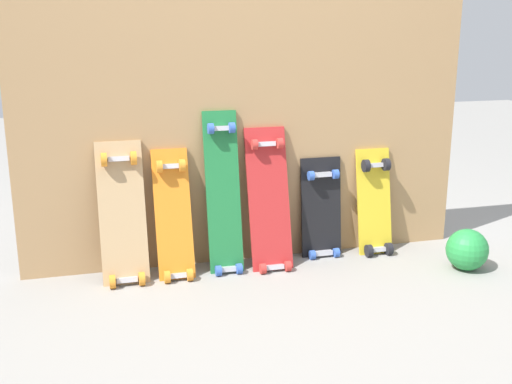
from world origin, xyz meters
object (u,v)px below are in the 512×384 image
Objects in this scene: skateboard_natural at (123,219)px; skateboard_yellow at (375,207)px; skateboard_orange at (174,221)px; skateboard_green at (224,199)px; skateboard_red at (269,206)px; skateboard_black at (321,214)px; rubber_ball at (467,250)px.

skateboard_natural reaches higher than skateboard_yellow.
skateboard_green is at bearing 3.99° from skateboard_orange.
skateboard_red is 1.24× the size of skateboard_yellow.
skateboard_orange reaches higher than skateboard_yellow.
skateboard_yellow is at bearing 1.36° from skateboard_green.
skateboard_natural is at bearing -176.56° from skateboard_black.
skateboard_red is (0.50, -0.00, 0.04)m from skateboard_orange.
skateboard_natural is at bearing 179.64° from skateboard_red.
skateboard_yellow is (1.12, 0.04, -0.03)m from skateboard_orange.
rubber_ball is (0.65, -0.41, -0.13)m from skateboard_black.
skateboard_natural is 1.07m from skateboard_black.
skateboard_orange is at bearing -0.87° from skateboard_natural.
rubber_ball is (0.97, -0.34, -0.22)m from skateboard_red.
skateboard_red is (0.75, -0.00, 0.01)m from skateboard_natural.
skateboard_red is 3.66× the size of rubber_ball.
skateboard_black is (0.56, 0.05, -0.14)m from skateboard_green.
rubber_ball is (0.35, -0.38, -0.15)m from skateboard_yellow.
skateboard_natural reaches higher than rubber_ball.
skateboard_orange is 0.82m from skateboard_black.
skateboard_black is at bearing 5.10° from skateboard_green.
skateboard_orange is at bearing -175.25° from skateboard_black.
skateboard_black is 2.82× the size of rubber_ball.
skateboard_yellow is at bearing 133.00° from rubber_ball.
rubber_ball is (1.72, -0.34, -0.20)m from skateboard_natural.
skateboard_natural is 1.77m from rubber_ball.
skateboard_black reaches higher than rubber_ball.
skateboard_natural is 0.75m from skateboard_red.
skateboard_green is 1.12× the size of skateboard_red.
skateboard_green is 4.09× the size of rubber_ball.
skateboard_red reaches higher than skateboard_yellow.
skateboard_natural is 1.23× the size of skateboard_black.
skateboard_orange reaches higher than skateboard_black.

